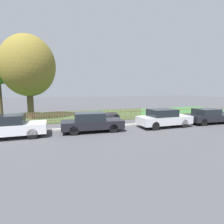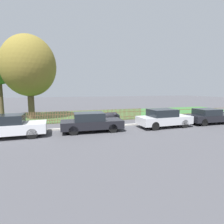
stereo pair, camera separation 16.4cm
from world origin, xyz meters
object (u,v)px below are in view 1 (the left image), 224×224
at_px(parked_car_white_van, 207,116).
at_px(covered_motorcycle, 110,117).
at_px(parked_car_black_saloon, 9,126).
at_px(parked_car_navy_estate, 92,122).
at_px(tree_mid_park, 28,66).
at_px(parked_car_red_compact, 164,118).

bearing_deg(parked_car_white_van, covered_motorcycle, 164.37).
bearing_deg(covered_motorcycle, parked_car_black_saloon, -166.32).
relative_size(parked_car_navy_estate, tree_mid_park, 0.53).
xyz_separation_m(parked_car_black_saloon, parked_car_navy_estate, (5.28, 0.07, -0.03)).
bearing_deg(parked_car_black_saloon, parked_car_navy_estate, -0.82).
distance_m(parked_car_black_saloon, covered_motorcycle, 7.82).
distance_m(parked_car_white_van, covered_motorcycle, 8.75).
relative_size(parked_car_navy_estate, covered_motorcycle, 2.14).
bearing_deg(tree_mid_park, parked_car_black_saloon, -92.45).
distance_m(parked_car_navy_estate, covered_motorcycle, 3.21).
relative_size(parked_car_black_saloon, covered_motorcycle, 2.08).
bearing_deg(tree_mid_park, covered_motorcycle, -35.67).
bearing_deg(parked_car_navy_estate, tree_mid_park, 125.79).
xyz_separation_m(parked_car_white_van, tree_mid_park, (-15.49, 7.59, 4.71)).
bearing_deg(parked_car_navy_estate, parked_car_red_compact, -0.08).
bearing_deg(covered_motorcycle, parked_car_white_van, -21.11).
xyz_separation_m(parked_car_black_saloon, covered_motorcycle, (7.43, 2.45, -0.10)).
relative_size(parked_car_black_saloon, parked_car_navy_estate, 0.97).
height_order(parked_car_navy_estate, tree_mid_park, tree_mid_park).
xyz_separation_m(parked_car_navy_estate, tree_mid_park, (-4.96, 7.48, 4.69)).
height_order(parked_car_white_van, covered_motorcycle, parked_car_white_van).
bearing_deg(parked_car_black_saloon, covered_motorcycle, 16.71).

